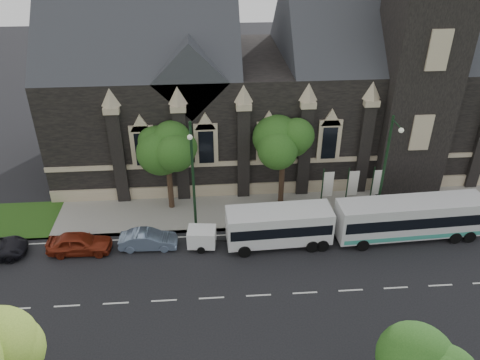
{
  "coord_description": "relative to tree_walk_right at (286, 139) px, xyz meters",
  "views": [
    {
      "loc": [
        -2.87,
        -21.91,
        21.55
      ],
      "look_at": [
        -0.73,
        6.0,
        5.07
      ],
      "focal_mm": 35.12,
      "sensor_mm": 36.0,
      "label": 1
    }
  ],
  "objects": [
    {
      "name": "ground",
      "position": [
        -3.21,
        -10.71,
        -5.82
      ],
      "size": [
        160.0,
        160.0,
        0.0
      ],
      "primitive_type": "plane",
      "color": "black",
      "rests_on": "ground"
    },
    {
      "name": "sidewalk",
      "position": [
        -3.21,
        -1.21,
        -5.74
      ],
      "size": [
        80.0,
        5.0,
        0.15
      ],
      "primitive_type": "cube",
      "color": "gray",
      "rests_on": "ground"
    },
    {
      "name": "museum",
      "position": [
        1.9,
        8.07,
        2.35
      ],
      "size": [
        40.0,
        17.7,
        29.9
      ],
      "color": "black",
      "rests_on": "ground"
    },
    {
      "name": "tree_walk_right",
      "position": [
        0.0,
        0.0,
        0.0
      ],
      "size": [
        4.08,
        4.08,
        7.8
      ],
      "color": "black",
      "rests_on": "ground"
    },
    {
      "name": "tree_walk_left",
      "position": [
        -9.01,
        -0.01,
        -0.08
      ],
      "size": [
        3.91,
        3.91,
        7.64
      ],
      "color": "black",
      "rests_on": "ground"
    },
    {
      "name": "street_lamp_near",
      "position": [
        6.79,
        -3.62,
        -0.71
      ],
      "size": [
        0.36,
        1.88,
        9.0
      ],
      "color": "black",
      "rests_on": "ground"
    },
    {
      "name": "street_lamp_mid",
      "position": [
        -7.21,
        -3.62,
        -0.71
      ],
      "size": [
        0.36,
        1.88,
        9.0
      ],
      "color": "black",
      "rests_on": "ground"
    },
    {
      "name": "banner_flag_left",
      "position": [
        3.08,
        -1.71,
        -3.43
      ],
      "size": [
        0.9,
        0.1,
        4.0
      ],
      "color": "black",
      "rests_on": "ground"
    },
    {
      "name": "banner_flag_center",
      "position": [
        5.08,
        -1.71,
        -3.43
      ],
      "size": [
        0.9,
        0.1,
        4.0
      ],
      "color": "black",
      "rests_on": "ground"
    },
    {
      "name": "banner_flag_right",
      "position": [
        7.08,
        -1.71,
        -3.43
      ],
      "size": [
        0.9,
        0.1,
        4.0
      ],
      "color": "black",
      "rests_on": "ground"
    },
    {
      "name": "tour_coach",
      "position": [
        8.5,
        -5.47,
        -4.09
      ],
      "size": [
        10.93,
        2.94,
        3.16
      ],
      "rotation": [
        0.0,
        0.0,
        0.04
      ],
      "color": "silver",
      "rests_on": "ground"
    },
    {
      "name": "shuttle_bus",
      "position": [
        -1.18,
        -5.53,
        -4.14
      ],
      "size": [
        7.62,
        2.91,
        2.9
      ],
      "rotation": [
        0.0,
        0.0,
        0.04
      ],
      "color": "silver",
      "rests_on": "ground"
    },
    {
      "name": "box_trailer",
      "position": [
        -6.76,
        -5.47,
        -4.94
      ],
      "size": [
        2.96,
        1.74,
        1.54
      ],
      "rotation": [
        0.0,
        0.0,
        -0.11
      ],
      "color": "white",
      "rests_on": "ground"
    },
    {
      "name": "sedan",
      "position": [
        -10.63,
        -5.24,
        -5.13
      ],
      "size": [
        4.19,
        1.57,
        1.37
      ],
      "primitive_type": "imported",
      "rotation": [
        0.0,
        0.0,
        1.54
      ],
      "color": "slate",
      "rests_on": "ground"
    },
    {
      "name": "car_far_red",
      "position": [
        -15.46,
        -5.37,
        -5.05
      ],
      "size": [
        4.55,
        1.92,
        1.54
      ],
      "primitive_type": "imported",
      "rotation": [
        0.0,
        0.0,
        1.55
      ],
      "color": "maroon",
      "rests_on": "ground"
    }
  ]
}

